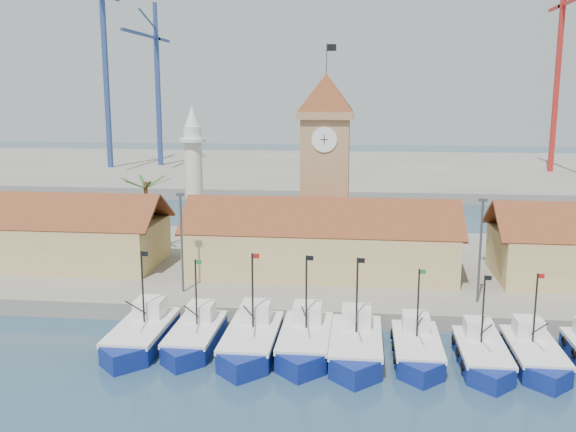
# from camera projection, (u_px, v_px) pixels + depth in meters

# --- Properties ---
(ground) EXTENTS (400.00, 400.00, 0.00)m
(ground) POSITION_uv_depth(u_px,v_px,m) (303.00, 369.00, 45.37)
(ground) COLOR #1B3349
(ground) RESTS_ON ground
(quay) EXTENTS (140.00, 32.00, 1.50)m
(quay) POSITION_uv_depth(u_px,v_px,m) (323.00, 268.00, 68.64)
(quay) COLOR gray
(quay) RESTS_ON ground
(terminal) EXTENTS (240.00, 80.00, 2.00)m
(terminal) POSITION_uv_depth(u_px,v_px,m) (345.00, 170.00, 152.49)
(terminal) COLOR gray
(terminal) RESTS_ON ground
(boat_0) EXTENTS (3.74, 10.25, 7.75)m
(boat_0) POSITION_uv_depth(u_px,v_px,m) (141.00, 337.00, 49.21)
(boat_0) COLOR navy
(boat_0) RESTS_ON ground
(boat_1) EXTENTS (3.43, 9.41, 7.12)m
(boat_1) POSITION_uv_depth(u_px,v_px,m) (194.00, 338.00, 49.09)
(boat_1) COLOR navy
(boat_1) RESTS_ON ground
(boat_2) EXTENTS (3.82, 10.46, 7.91)m
(boat_2) POSITION_uv_depth(u_px,v_px,m) (251.00, 343.00, 48.01)
(boat_2) COLOR navy
(boat_2) RESTS_ON ground
(boat_3) EXTENTS (3.74, 10.23, 7.74)m
(boat_3) POSITION_uv_depth(u_px,v_px,m) (305.00, 343.00, 48.00)
(boat_3) COLOR navy
(boat_3) RESTS_ON ground
(boat_4) EXTENTS (3.77, 10.33, 7.82)m
(boat_4) POSITION_uv_depth(u_px,v_px,m) (356.00, 348.00, 47.05)
(boat_4) COLOR navy
(boat_4) RESTS_ON ground
(boat_5) EXTENTS (3.39, 9.29, 7.03)m
(boat_5) POSITION_uv_depth(u_px,v_px,m) (417.00, 351.00, 46.75)
(boat_5) COLOR navy
(boat_5) RESTS_ON ground
(boat_6) EXTENTS (3.32, 9.08, 6.87)m
(boat_6) POSITION_uv_depth(u_px,v_px,m) (483.00, 357.00, 45.68)
(boat_6) COLOR navy
(boat_6) RESTS_ON ground
(boat_7) EXTENTS (3.38, 9.25, 7.00)m
(boat_7) POSITION_uv_depth(u_px,v_px,m) (535.00, 356.00, 45.73)
(boat_7) COLOR navy
(boat_7) RESTS_ON ground
(hall_left) EXTENTS (31.20, 10.13, 7.61)m
(hall_left) POSITION_uv_depth(u_px,v_px,m) (19.00, 239.00, 67.69)
(hall_left) COLOR #CDBB70
(hall_left) RESTS_ON quay
(hall_center) EXTENTS (27.04, 10.13, 7.61)m
(hall_center) POSITION_uv_depth(u_px,v_px,m) (321.00, 247.00, 64.12)
(hall_center) COLOR #CDBB70
(hall_center) RESTS_ON quay
(clock_tower) EXTENTS (5.80, 5.80, 22.70)m
(clock_tower) POSITION_uv_depth(u_px,v_px,m) (325.00, 162.00, 68.46)
(clock_tower) COLOR #A68255
(clock_tower) RESTS_ON quay
(minaret) EXTENTS (3.00, 3.00, 16.30)m
(minaret) POSITION_uv_depth(u_px,v_px,m) (194.00, 178.00, 72.51)
(minaret) COLOR silver
(minaret) RESTS_ON quay
(palm_tree) EXTENTS (5.60, 5.03, 8.39)m
(palm_tree) POSITION_uv_depth(u_px,v_px,m) (147.00, 210.00, 71.78)
(palm_tree) COLOR brown
(palm_tree) RESTS_ON quay
(lamp_posts) EXTENTS (80.70, 0.25, 9.03)m
(lamp_posts) POSITION_uv_depth(u_px,v_px,m) (321.00, 242.00, 55.79)
(lamp_posts) COLOR #3F3F44
(lamp_posts) RESTS_ON quay
(crane_blue_far) EXTENTS (1.00, 37.70, 46.90)m
(crane_blue_far) POSITION_uv_depth(u_px,v_px,m) (101.00, 51.00, 143.62)
(crane_blue_far) COLOR navy
(crane_blue_far) RESTS_ON terminal
(crane_blue_near) EXTENTS (1.00, 31.87, 37.73)m
(crane_blue_near) POSITION_uv_depth(u_px,v_px,m) (156.00, 77.00, 149.97)
(crane_blue_near) COLOR navy
(crane_blue_near) RESTS_ON terminal
(crane_red_right) EXTENTS (1.00, 33.13, 43.51)m
(crane_red_right) POSITION_uv_depth(u_px,v_px,m) (561.00, 59.00, 136.36)
(crane_red_right) COLOR red
(crane_red_right) RESTS_ON terminal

